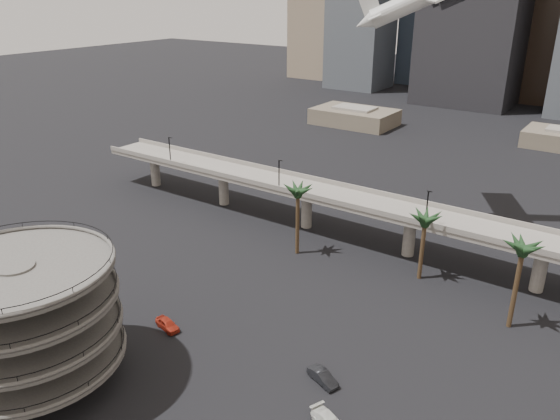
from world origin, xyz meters
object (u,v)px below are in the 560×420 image
Objects in this scene: parking_ramp at (25,314)px; car_a at (167,324)px; car_b at (323,377)px.

parking_ramp reaches higher than car_a.
parking_ramp is at bearing 176.52° from car_a.
car_a reaches higher than car_b.
parking_ramp reaches higher than car_b.
car_b is (24.08, 3.00, -0.00)m from car_a.
parking_ramp is at bearing 144.73° from car_b.
car_a is 24.26m from car_b.
car_a is 0.97× the size of car_b.
car_b is (29.11, 20.22, -9.07)m from parking_ramp.
car_a is (5.03, 17.22, -9.07)m from parking_ramp.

